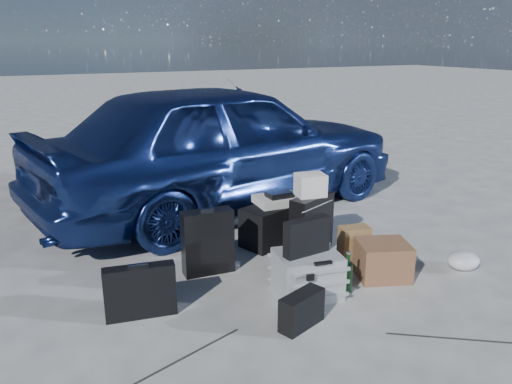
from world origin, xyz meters
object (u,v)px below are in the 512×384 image
Objects in this scene: car at (224,145)px; duffel_bag at (277,222)px; pelican_case at (307,274)px; cardboard_box at (383,260)px; suitcase_left at (208,242)px; green_bottle at (347,273)px; briefcase at (140,291)px; suitcase_right at (311,226)px.

duffel_bag is (0.04, -1.25, -0.58)m from car.
duffel_bag reaches higher than pelican_case.
car is 10.85× the size of cardboard_box.
green_bottle is (0.87, -0.83, -0.12)m from suitcase_left.
briefcase reaches higher than duffel_bag.
car is 1.89m from suitcase_left.
suitcase_right is 0.75m from cardboard_box.
briefcase is 1.81m from duffel_bag.
duffel_bag is (-0.12, 0.44, -0.10)m from suitcase_right.
green_bottle is (0.02, -2.44, -0.61)m from car.
duffel_bag is at bearing 37.03° from briefcase.
suitcase_left is 1.36× the size of cardboard_box.
suitcase_left reaches higher than briefcase.
pelican_case is 0.85× the size of suitcase_left.
suitcase_left is 1.73× the size of green_bottle.
briefcase is at bearing 166.73° from green_bottle.
car is at bearing 73.29° from duffel_bag.
suitcase_left is 0.73× the size of duffel_bag.
duffel_bag is 2.37× the size of green_bottle.
car reaches higher than pelican_case.
car reaches higher than duffel_bag.
suitcase_left is at bearing 152.95° from suitcase_right.
car is 1.38m from duffel_bag.
cardboard_box is (2.01, -0.30, -0.04)m from briefcase.
green_bottle is at bearing -123.05° from suitcase_right.
suitcase_left reaches higher than duffel_bag.
pelican_case is (-0.30, -2.34, -0.60)m from car.
green_bottle is at bearing 169.49° from car.
duffel_bag is 1.20m from cardboard_box.
suitcase_left reaches higher than green_bottle.
pelican_case is 0.74m from cardboard_box.
green_bottle is (-0.43, -0.07, 0.01)m from cardboard_box.
cardboard_box is (0.29, -0.68, -0.13)m from suitcase_right.
suitcase_left reaches higher than pelican_case.
pelican_case reaches higher than green_bottle.
briefcase is 0.90× the size of suitcase_left.
car is at bearing 100.67° from cardboard_box.
green_bottle reaches higher than cardboard_box.
briefcase is at bearing 171.49° from cardboard_box.
briefcase is 1.77m from suitcase_right.
car is 7.95× the size of suitcase_left.
suitcase_right is at bearing -0.10° from suitcase_left.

